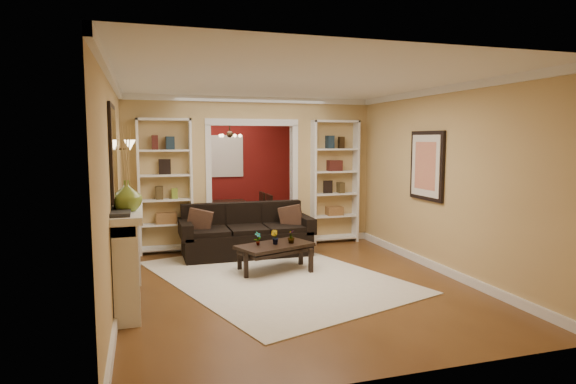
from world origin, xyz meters
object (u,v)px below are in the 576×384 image
object	(u,v)px
bookshelf_right	(334,182)
dining_table	(231,217)
coffee_table	(275,258)
fireplace	(130,256)
sofa	(247,230)
bookshelf_left	(165,186)

from	to	relation	value
bookshelf_right	dining_table	world-z (taller)	bookshelf_right
coffee_table	fireplace	world-z (taller)	fireplace
sofa	dining_table	xyz separation A→B (m)	(0.13, 2.23, -0.14)
bookshelf_left	dining_table	distance (m)	2.34
sofa	coffee_table	world-z (taller)	sofa
bookshelf_right	dining_table	bearing A→B (deg)	135.63
coffee_table	dining_table	distance (m)	3.34
bookshelf_right	dining_table	size ratio (longest dim) A/B	1.41
bookshelf_left	bookshelf_right	size ratio (longest dim) A/B	1.00
sofa	bookshelf_right	world-z (taller)	bookshelf_right
sofa	coffee_table	xyz separation A→B (m)	(0.19, -1.11, -0.22)
bookshelf_right	dining_table	distance (m)	2.51
coffee_table	bookshelf_right	xyz separation A→B (m)	(1.63, 1.69, 0.94)
sofa	bookshelf_left	bearing A→B (deg)	155.60
sofa	bookshelf_left	distance (m)	1.58
dining_table	bookshelf_left	bearing A→B (deg)	139.49
bookshelf_left	bookshelf_right	world-z (taller)	same
coffee_table	sofa	bearing A→B (deg)	78.72
sofa	bookshelf_right	bearing A→B (deg)	17.66
coffee_table	fireplace	distance (m)	2.21
bookshelf_left	fireplace	size ratio (longest dim) A/B	1.35
fireplace	dining_table	xyz separation A→B (m)	(1.95, 4.18, -0.29)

